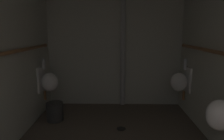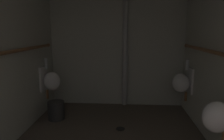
% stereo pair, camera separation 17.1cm
% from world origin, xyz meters
% --- Properties ---
extents(wall_back, '(2.77, 0.06, 2.36)m').
position_xyz_m(wall_back, '(0.00, 4.12, 1.18)').
color(wall_back, beige).
rests_on(wall_back, ground).
extents(urinal_left_mid, '(0.32, 0.30, 0.76)m').
position_xyz_m(urinal_left_mid, '(-1.18, 3.54, 0.61)').
color(urinal_left_mid, white).
extents(urinal_right_mid, '(0.32, 0.30, 0.76)m').
position_xyz_m(urinal_right_mid, '(1.18, 2.09, 0.61)').
color(urinal_right_mid, white).
extents(urinal_right_far, '(0.32, 0.30, 0.76)m').
position_xyz_m(urinal_right_far, '(1.18, 3.58, 0.61)').
color(urinal_right_far, white).
extents(standpipe_back_wall, '(0.10, 0.10, 2.31)m').
position_xyz_m(standpipe_back_wall, '(0.16, 4.01, 1.18)').
color(standpipe_back_wall, '#B2B2B2').
rests_on(standpipe_back_wall, ground).
extents(floor_drain, '(0.14, 0.14, 0.01)m').
position_xyz_m(floor_drain, '(0.11, 2.97, 0.00)').
color(floor_drain, black).
rests_on(floor_drain, ground).
extents(waste_bin, '(0.28, 0.28, 0.31)m').
position_xyz_m(waste_bin, '(-1.01, 3.27, 0.16)').
color(waste_bin, '#2D2D2D').
rests_on(waste_bin, ground).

